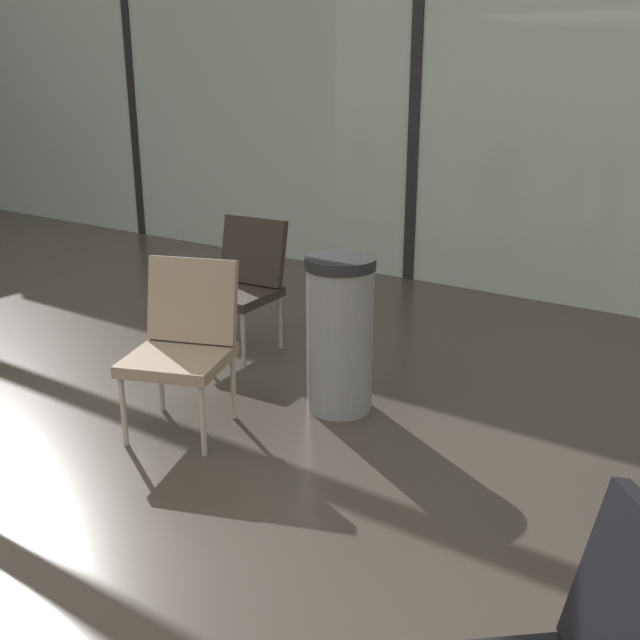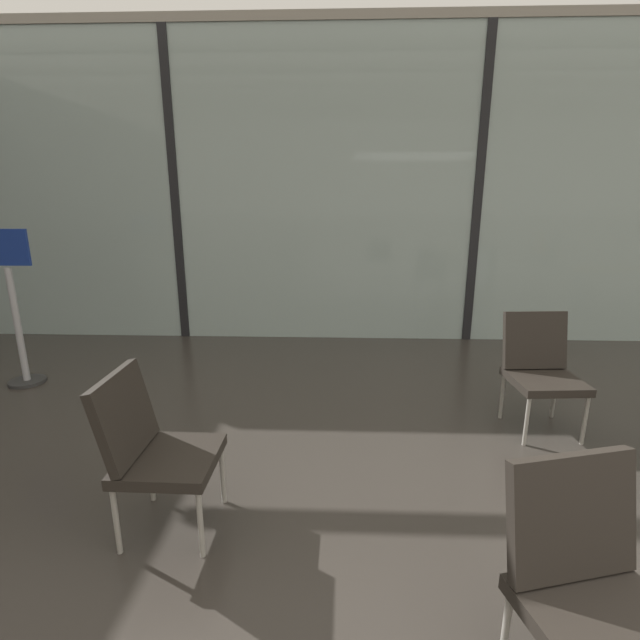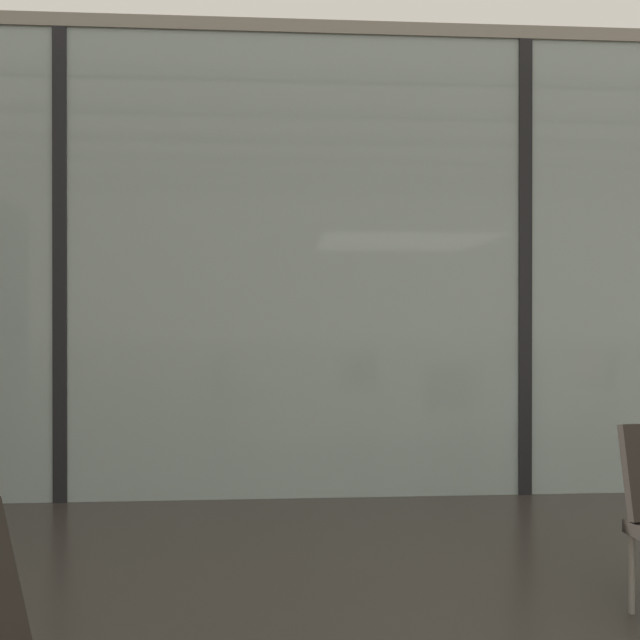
{
  "view_description": "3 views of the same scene",
  "coord_description": "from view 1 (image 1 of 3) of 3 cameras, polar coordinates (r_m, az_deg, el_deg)",
  "views": [
    {
      "loc": [
        3.03,
        -0.63,
        1.77
      ],
      "look_at": [
        0.91,
        2.43,
        0.52
      ],
      "focal_mm": 41.42,
      "sensor_mm": 36.0,
      "label": 1
    },
    {
      "loc": [
        -1.59,
        -0.43,
        1.74
      ],
      "look_at": [
        -1.73,
        3.28,
        0.73
      ],
      "focal_mm": 26.3,
      "sensor_mm": 36.0,
      "label": 2
    },
    {
      "loc": [
        -1.92,
        -0.03,
        1.37
      ],
      "look_at": [
        -1.48,
        6.65,
        1.34
      ],
      "focal_mm": 38.72,
      "sensor_mm": 36.0,
      "label": 3
    }
  ],
  "objects": [
    {
      "name": "trash_bin",
      "position": [
        3.98,
        1.54,
        -1.13
      ],
      "size": [
        0.38,
        0.38,
        0.86
      ],
      "color": "slate",
      "rests_on": "ground"
    },
    {
      "name": "lounge_chair_1",
      "position": [
        4.89,
        -5.99,
        3.27
      ],
      "size": [
        0.52,
        0.56,
        0.87
      ],
      "rotation": [
        0.0,
        0.0,
        0.07
      ],
      "color": "#28231E",
      "rests_on": "ground"
    },
    {
      "name": "lounge_chair_5",
      "position": [
        3.84,
        -10.46,
        -1.25
      ],
      "size": [
        0.64,
        0.66,
        0.87
      ],
      "rotation": [
        0.0,
        0.0,
        0.36
      ],
      "color": "#7F705B",
      "rests_on": "ground"
    },
    {
      "name": "glass_curtain_wall",
      "position": [
        6.57,
        7.62,
        18.17
      ],
      "size": [
        14.0,
        0.08,
        3.5
      ],
      "primitive_type": "cube",
      "color": "#A3B7B2",
      "rests_on": "ground"
    },
    {
      "name": "window_mullion_1",
      "position": [
        6.57,
        7.62,
        18.17
      ],
      "size": [
        0.1,
        0.12,
        3.5
      ],
      "primitive_type": "cube",
      "color": "black",
      "rests_on": "ground"
    },
    {
      "name": "window_mullion_0",
      "position": [
        8.76,
        -14.22,
        17.82
      ],
      "size": [
        0.1,
        0.12,
        3.5
      ],
      "primitive_type": "cube",
      "color": "black",
      "rests_on": "ground"
    }
  ]
}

